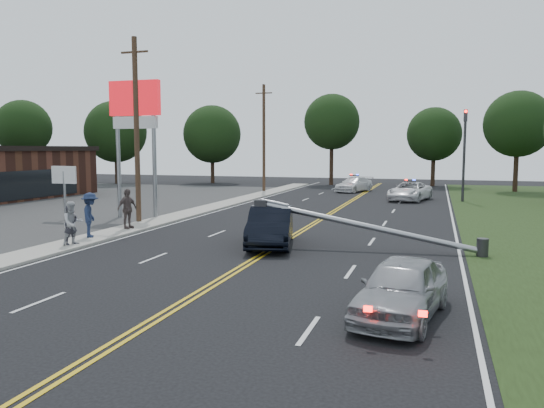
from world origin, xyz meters
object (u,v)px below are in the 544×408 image
(emergency_b, at_px, (354,184))
(bystander_a, at_px, (71,225))
(small_sign, at_px, (64,179))
(crashed_sedan, at_px, (271,226))
(pylon_sign, at_px, (135,116))
(utility_pole_mid, at_px, (137,130))
(bystander_d, at_px, (127,209))
(traffic_signal, at_px, (464,147))
(waiting_sedan, at_px, (402,288))
(bystander_b, at_px, (73,223))
(fallen_streetlight, at_px, (379,228))
(utility_pole_far, at_px, (264,138))
(emergency_a, at_px, (410,191))
(bystander_c, at_px, (90,215))

(emergency_b, bearing_deg, bystander_a, -81.87)
(small_sign, distance_m, crashed_sedan, 14.43)
(pylon_sign, xyz_separation_m, utility_pole_mid, (1.30, -2.00, -0.91))
(bystander_d, bearing_deg, traffic_signal, -22.34)
(small_sign, xyz_separation_m, waiting_sedan, (19.63, -12.41, -1.60))
(pylon_sign, xyz_separation_m, waiting_sedan, (16.13, -14.41, -5.27))
(traffic_signal, bearing_deg, bystander_b, -123.06)
(emergency_b, bearing_deg, fallen_streetlight, -59.07)
(crashed_sedan, bearing_deg, small_sign, 149.47)
(utility_pole_far, relative_size, emergency_a, 1.90)
(bystander_a, bearing_deg, waiting_sedan, -91.58)
(small_sign, height_order, bystander_d, small_sign)
(bystander_a, distance_m, bystander_b, 0.14)
(utility_pole_mid, xyz_separation_m, waiting_sedan, (14.83, -12.41, -4.35))
(traffic_signal, bearing_deg, emergency_b, 143.89)
(emergency_a, height_order, emergency_b, emergency_a)
(emergency_b, bearing_deg, small_sign, -96.86)
(utility_pole_mid, xyz_separation_m, bystander_c, (0.72, -5.22, -3.96))
(traffic_signal, relative_size, waiting_sedan, 1.64)
(crashed_sedan, xyz_separation_m, bystander_c, (-8.19, -0.99, 0.31))
(traffic_signal, distance_m, bystander_c, 28.81)
(bystander_c, bearing_deg, utility_pole_mid, -21.77)
(fallen_streetlight, distance_m, crashed_sedan, 4.48)
(utility_pole_mid, distance_m, emergency_b, 26.52)
(emergency_a, distance_m, bystander_b, 27.62)
(bystander_c, bearing_deg, crashed_sedan, -112.70)
(fallen_streetlight, xyz_separation_m, emergency_a, (0.16, 21.66, -0.19))
(emergency_a, bearing_deg, bystander_a, -103.06)
(fallen_streetlight, height_order, bystander_a, fallen_streetlight)
(small_sign, bearing_deg, traffic_signal, 38.90)
(emergency_a, distance_m, bystander_c, 26.23)
(fallen_streetlight, distance_m, bystander_c, 12.73)
(fallen_streetlight, relative_size, emergency_a, 1.78)
(small_sign, bearing_deg, bystander_a, -50.10)
(fallen_streetlight, xyz_separation_m, bystander_c, (-12.67, -1.22, 0.21))
(utility_pole_mid, distance_m, bystander_a, 8.22)
(traffic_signal, bearing_deg, bystander_a, -123.28)
(small_sign, xyz_separation_m, bystander_d, (5.67, -2.47, -1.22))
(pylon_sign, xyz_separation_m, emergency_b, (9.36, 22.88, -5.30))
(utility_pole_far, bearing_deg, waiting_sedan, -66.69)
(small_sign, distance_m, traffic_signal, 28.72)
(crashed_sedan, bearing_deg, bystander_b, -173.29)
(pylon_sign, bearing_deg, emergency_a, 46.52)
(bystander_c, bearing_deg, bystander_d, -32.82)
(utility_pole_mid, xyz_separation_m, emergency_a, (13.55, 17.66, -4.35))
(emergency_a, height_order, bystander_d, bystander_d)
(fallen_streetlight, relative_size, bystander_d, 4.71)
(emergency_a, height_order, bystander_c, bystander_c)
(utility_pole_mid, bearing_deg, emergency_b, 72.04)
(traffic_signal, relative_size, utility_pole_far, 0.70)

